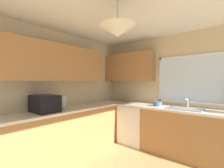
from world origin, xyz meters
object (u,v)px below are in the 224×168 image
dishwasher (135,124)px  kettle (63,103)px  microwave (45,104)px  sink_assembly (185,108)px  bowl (158,104)px

dishwasher → kettle: size_ratio=3.46×
microwave → kettle: 0.34m
microwave → kettle: microwave is taller
microwave → sink_assembly: size_ratio=0.76×
bowl → microwave: bearing=-122.8°
dishwasher → sink_assembly: bearing=1.9°
microwave → kettle: (0.02, 0.34, -0.02)m
dishwasher → microwave: bearing=-109.6°
kettle → sink_assembly: 2.33m
dishwasher → sink_assembly: 1.21m
dishwasher → microwave: 2.06m
microwave → dishwasher: bearing=70.4°
kettle → bowl: size_ratio=1.41×
dishwasher → kettle: kettle is taller
dishwasher → sink_assembly: sink_assembly is taller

